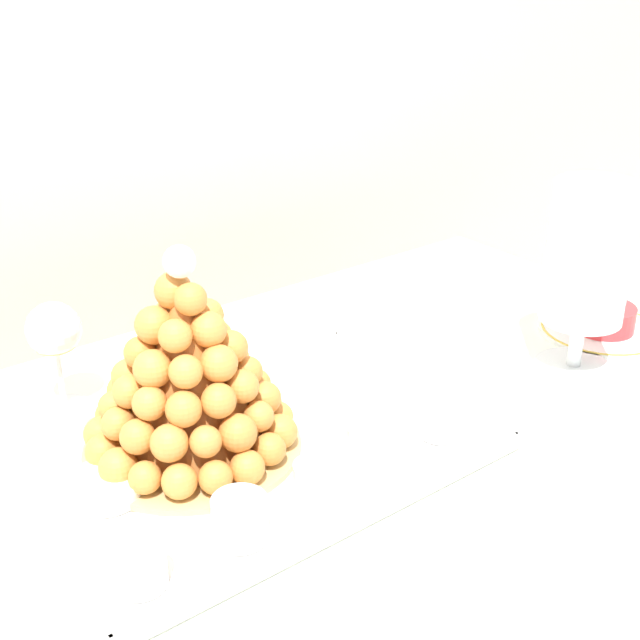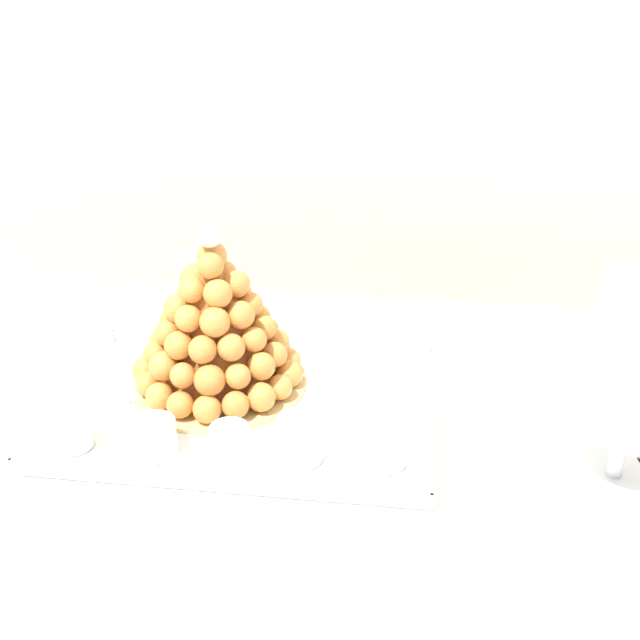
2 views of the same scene
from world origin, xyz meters
TOP-DOWN VIEW (x-y plane):
  - backdrop_wall at (0.00, 0.81)m, footprint 4.80×0.10m
  - buffet_table at (0.00, 0.00)m, footprint 1.29×0.91m
  - serving_tray at (-0.13, 0.04)m, footprint 0.54×0.36m
  - croquembouche at (-0.18, 0.09)m, footprint 0.26×0.26m
  - dessert_cup_left at (-0.34, -0.08)m, footprint 0.05×0.05m
  - dessert_cup_mid_left at (-0.23, -0.08)m, footprint 0.06×0.06m
  - dessert_cup_centre at (-0.13, -0.08)m, footprint 0.05×0.05m
  - dessert_cup_mid_right at (-0.04, -0.06)m, footprint 0.06×0.06m
  - dessert_cup_right at (0.07, -0.06)m, footprint 0.05×0.05m
  - creme_brulee_ramekin at (-0.31, 0.07)m, footprint 0.08×0.08m
  - macaron_goblet at (0.36, -0.05)m, footprint 0.11×0.11m
  - wine_glass at (-0.26, 0.29)m, footprint 0.07×0.07m

SIDE VIEW (x-z plane):
  - buffet_table at x=0.00m, z-range 0.29..1.07m
  - serving_tray at x=-0.13m, z-range 0.77..0.80m
  - creme_brulee_ramekin at x=-0.31m, z-range 0.79..0.81m
  - dessert_cup_centre at x=-0.13m, z-range 0.79..0.83m
  - dessert_cup_left at x=-0.34m, z-range 0.79..0.83m
  - dessert_cup_mid_left at x=-0.23m, z-range 0.79..0.83m
  - dessert_cup_right at x=0.07m, z-range 0.79..0.84m
  - dessert_cup_mid_right at x=-0.04m, z-range 0.79..0.84m
  - croquembouche at x=-0.18m, z-range 0.76..1.02m
  - wine_glass at x=-0.26m, z-range 0.82..0.97m
  - macaron_goblet at x=0.36m, z-range 0.81..1.09m
  - backdrop_wall at x=0.00m, z-range 0.00..2.50m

